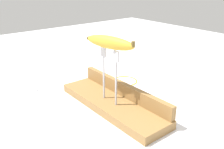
{
  "coord_description": "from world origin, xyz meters",
  "views": [
    {
      "loc": [
        0.63,
        -0.5,
        0.45
      ],
      "look_at": [
        0.0,
        0.0,
        0.13
      ],
      "focal_mm": 40.12,
      "sensor_mm": 36.0,
      "label": 1
    }
  ],
  "objects_px": {
    "fork_fallen_near": "(30,85)",
    "wire_coil": "(125,80)",
    "fork_stand_center": "(110,71)",
    "banana_raised_center": "(110,42)"
  },
  "relations": [
    {
      "from": "fork_fallen_near",
      "to": "wire_coil",
      "type": "relative_size",
      "value": 1.68
    },
    {
      "from": "fork_stand_center",
      "to": "fork_fallen_near",
      "type": "relative_size",
      "value": 1.0
    },
    {
      "from": "wire_coil",
      "to": "fork_stand_center",
      "type": "bearing_deg",
      "value": -53.52
    },
    {
      "from": "fork_stand_center",
      "to": "fork_fallen_near",
      "type": "height_order",
      "value": "fork_stand_center"
    },
    {
      "from": "wire_coil",
      "to": "banana_raised_center",
      "type": "bearing_deg",
      "value": -53.53
    },
    {
      "from": "fork_stand_center",
      "to": "banana_raised_center",
      "type": "height_order",
      "value": "banana_raised_center"
    },
    {
      "from": "fork_fallen_near",
      "to": "wire_coil",
      "type": "bearing_deg",
      "value": 58.55
    },
    {
      "from": "fork_fallen_near",
      "to": "wire_coil",
      "type": "xyz_separation_m",
      "value": [
        0.22,
        0.36,
        -0.0
      ]
    },
    {
      "from": "fork_fallen_near",
      "to": "banana_raised_center",
      "type": "bearing_deg",
      "value": 21.81
    },
    {
      "from": "banana_raised_center",
      "to": "wire_coil",
      "type": "height_order",
      "value": "banana_raised_center"
    }
  ]
}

